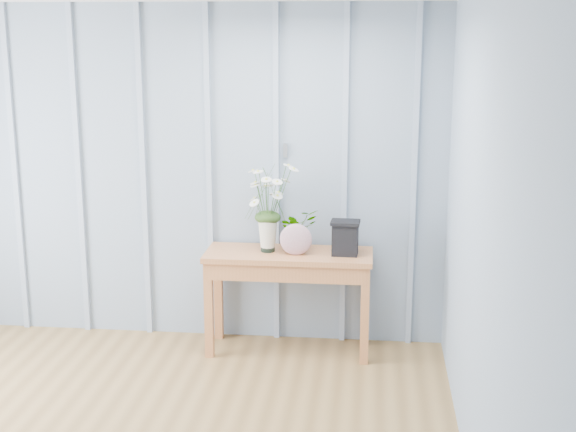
# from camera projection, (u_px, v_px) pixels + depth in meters

# --- Properties ---
(room_shell) EXTENTS (4.00, 4.50, 2.50)m
(room_shell) POSITION_uv_depth(u_px,v_px,m) (115.00, 89.00, 4.51)
(room_shell) COLOR #8192A7
(room_shell) RESTS_ON ground
(sideboard) EXTENTS (1.20, 0.45, 0.75)m
(sideboard) POSITION_uv_depth(u_px,v_px,m) (289.00, 268.00, 5.77)
(sideboard) COLOR #AE683A
(sideboard) RESTS_ON ground
(daisy_vase) EXTENTS (0.46, 0.35, 0.65)m
(daisy_vase) POSITION_uv_depth(u_px,v_px,m) (268.00, 196.00, 5.68)
(daisy_vase) COLOR black
(daisy_vase) RESTS_ON sideboard
(spider_plant) EXTENTS (0.36, 0.35, 0.30)m
(spider_plant) POSITION_uv_depth(u_px,v_px,m) (298.00, 230.00, 5.78)
(spider_plant) COLOR #203C16
(spider_plant) RESTS_ON sideboard
(felt_disc_vessel) EXTENTS (0.23, 0.07, 0.23)m
(felt_disc_vessel) POSITION_uv_depth(u_px,v_px,m) (296.00, 239.00, 5.65)
(felt_disc_vessel) COLOR #844064
(felt_disc_vessel) RESTS_ON sideboard
(carved_box) EXTENTS (0.21, 0.17, 0.25)m
(carved_box) POSITION_uv_depth(u_px,v_px,m) (345.00, 237.00, 5.66)
(carved_box) COLOR black
(carved_box) RESTS_ON sideboard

